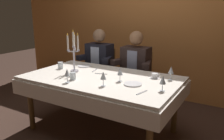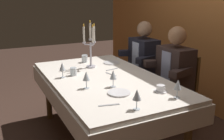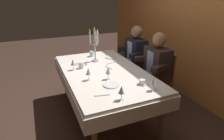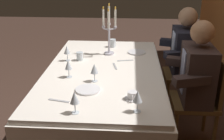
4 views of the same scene
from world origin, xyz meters
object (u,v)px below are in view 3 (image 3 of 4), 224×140
object	(u,v)px
seated_diner_1	(157,64)
wine_glass_0	(108,71)
wine_glass_4	(154,81)
candelabra	(95,47)
dining_table	(104,78)
dinner_plate_0	(111,57)
dinner_plate_1	(111,85)
water_tumbler_0	(81,65)
wine_glass_1	(121,90)
seated_diner_0	(136,53)
coffee_cup_0	(142,82)
wine_glass_2	(73,62)
water_tumbler_1	(92,54)
wine_glass_3	(88,72)

from	to	relation	value
seated_diner_1	wine_glass_0	bearing A→B (deg)	-76.16
wine_glass_4	candelabra	bearing A→B (deg)	-166.70
dining_table	dinner_plate_0	xyz separation A→B (m)	(-0.51, 0.33, 0.13)
dinner_plate_1	water_tumbler_0	size ratio (longest dim) A/B	2.34
wine_glass_0	wine_glass_1	xyz separation A→B (m)	(0.53, -0.07, 0.00)
seated_diner_1	dinner_plate_0	bearing A→B (deg)	-135.73
wine_glass_1	dinner_plate_0	bearing A→B (deg)	161.49
seated_diner_0	wine_glass_1	bearing A→B (deg)	-34.91
dinner_plate_0	coffee_cup_0	distance (m)	1.11
wine_glass_2	water_tumbler_1	bearing A→B (deg)	139.30
dining_table	wine_glass_3	world-z (taller)	wine_glass_3
dinner_plate_1	wine_glass_0	world-z (taller)	wine_glass_0
coffee_cup_0	dinner_plate_1	bearing A→B (deg)	-108.98
candelabra	coffee_cup_0	bearing A→B (deg)	13.86
dining_table	candelabra	xyz separation A→B (m)	(-0.44, 0.02, 0.37)
dinner_plate_0	water_tumbler_0	xyz separation A→B (m)	(0.28, -0.60, 0.04)
wine_glass_1	water_tumbler_0	size ratio (longest dim) A/B	1.87
wine_glass_4	water_tumbler_1	size ratio (longest dim) A/B	1.73
candelabra	wine_glass_0	bearing A→B (deg)	-5.49
coffee_cup_0	water_tumbler_0	bearing A→B (deg)	-146.36
dinner_plate_1	wine_glass_3	size ratio (longest dim) A/B	1.25
wine_glass_2	wine_glass_4	world-z (taller)	same
dining_table	wine_glass_4	bearing A→B (deg)	21.64
water_tumbler_0	seated_diner_1	distance (m)	1.19
water_tumbler_0	coffee_cup_0	world-z (taller)	water_tumbler_0
dinner_plate_0	seated_diner_0	distance (m)	0.57
dinner_plate_1	water_tumbler_0	xyz separation A→B (m)	(-0.70, -0.19, 0.04)
wine_glass_0	water_tumbler_1	bearing A→B (deg)	174.72
dinner_plate_0	dinner_plate_1	distance (m)	1.07
wine_glass_0	wine_glass_4	world-z (taller)	same
candelabra	wine_glass_1	size ratio (longest dim) A/B	3.42
dining_table	seated_diner_1	distance (m)	0.90
dining_table	wine_glass_3	xyz separation A→B (m)	(0.22, -0.29, 0.23)
dinner_plate_1	seated_diner_1	size ratio (longest dim) A/B	0.17
wine_glass_2	dining_table	bearing A→B (deg)	62.96
dinner_plate_1	wine_glass_4	xyz separation A→B (m)	(0.31, 0.39, 0.11)
dining_table	dinner_plate_0	size ratio (longest dim) A/B	9.60
wine_glass_3	seated_diner_0	size ratio (longest dim) A/B	0.13
dining_table	dinner_plate_1	xyz separation A→B (m)	(0.48, -0.08, 0.13)
wine_glass_2	wine_glass_3	bearing A→B (deg)	14.00
dinner_plate_0	water_tumbler_1	world-z (taller)	water_tumbler_1
dinner_plate_1	wine_glass_4	distance (m)	0.51
wine_glass_3	seated_diner_1	world-z (taller)	seated_diner_1
dinner_plate_0	wine_glass_3	world-z (taller)	wine_glass_3
dinner_plate_1	coffee_cup_0	world-z (taller)	coffee_cup_0
water_tumbler_1	wine_glass_2	bearing A→B (deg)	-40.70
wine_glass_2	seated_diner_0	distance (m)	1.35
wine_glass_2	wine_glass_3	size ratio (longest dim) A/B	1.00
dinner_plate_0	seated_diner_0	world-z (taller)	seated_diner_0
wine_glass_3	seated_diner_0	distance (m)	1.44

